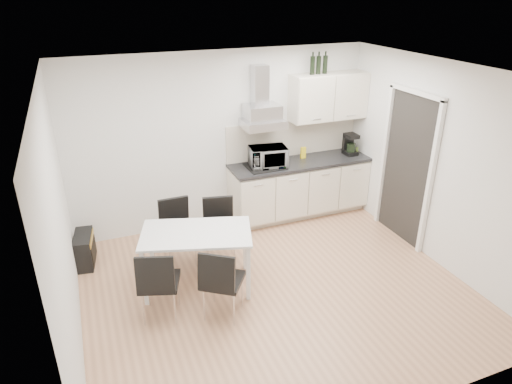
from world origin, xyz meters
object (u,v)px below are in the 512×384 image
guitar_amp (85,249)px  floor_speaker (174,223)px  kitchenette (301,165)px  chair_far_left (178,234)px  chair_near_left (160,283)px  chair_near_right (223,281)px  dining_table (196,239)px  chair_far_right (220,233)px

guitar_amp → floor_speaker: (1.29, 0.44, -0.08)m
guitar_amp → kitchenette: bearing=12.9°
chair_far_left → guitar_amp: (-1.17, 0.44, -0.22)m
chair_near_left → chair_near_right: same height
chair_near_left → chair_near_right: size_ratio=1.00×
chair_near_left → floor_speaker: 1.96m
guitar_amp → chair_near_left: bearing=-54.4°
dining_table → chair_near_left: 0.70m
chair_far_right → chair_near_right: 1.08m
kitchenette → chair_far_left: 2.29m
chair_far_left → chair_near_right: 1.23m
dining_table → chair_far_left: 0.63m
kitchenette → chair_far_right: (-1.63, -0.89, -0.39)m
kitchenette → chair_near_left: (-2.57, -1.69, -0.39)m
dining_table → floor_speaker: bearing=106.5°
chair_far_right → floor_speaker: chair_far_right is taller
kitchenette → dining_table: size_ratio=1.74×
chair_near_right → guitar_amp: 2.17m
chair_near_left → chair_far_right: bearing=59.2°
chair_near_left → floor_speaker: size_ratio=3.33×
chair_far_right → chair_far_left: bearing=-6.2°
chair_far_right → floor_speaker: size_ratio=3.33×
chair_far_left → chair_near_right: same height
chair_near_left → chair_near_right: (0.65, -0.23, 0.00)m
chair_near_right → guitar_amp: bearing=165.4°
chair_far_left → guitar_amp: bearing=-21.6°
floor_speaker → chair_far_right: bearing=-70.9°
chair_far_right → chair_near_left: size_ratio=1.00×
chair_near_left → guitar_amp: (-0.74, 1.42, -0.22)m
dining_table → chair_near_right: chair_near_right is taller
dining_table → chair_near_left: chair_near_left is taller
chair_near_right → floor_speaker: (-0.10, 2.09, -0.31)m
chair_far_left → chair_near_left: 1.07m
chair_near_right → kitchenette: bearing=80.4°
chair_near_left → guitar_amp: size_ratio=1.62×
chair_near_left → guitar_amp: chair_near_left is taller
dining_table → chair_near_right: 0.67m
dining_table → chair_near_left: bearing=-126.4°
chair_far_left → floor_speaker: bearing=-98.4°
kitchenette → chair_near_left: 3.10m
dining_table → chair_near_left: size_ratio=1.64×
kitchenette → guitar_amp: size_ratio=4.64×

